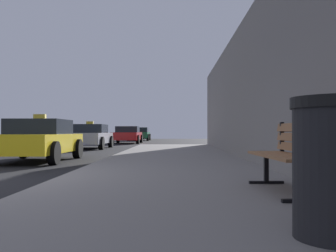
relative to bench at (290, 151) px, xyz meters
name	(u,v)px	position (x,y,z in m)	size (l,w,h in m)	color
sidewalk	(178,182)	(-1.39, 1.48, -0.59)	(4.00, 32.00, 0.15)	gray
building_wall	(312,64)	(0.81, 1.48, 1.35)	(0.70, 32.00, 4.02)	gray
bench	(290,151)	(0.00, 0.00, 0.00)	(0.57, 1.74, 0.89)	#9E6B42
car_yellow	(38,140)	(-5.59, 6.82, -0.02)	(2.02, 4.03, 1.43)	yellow
car_silver	(89,136)	(-5.94, 15.49, -0.01)	(2.06, 4.35, 1.43)	#B7B7BF
car_red	(127,135)	(-4.96, 24.17, -0.01)	(2.05, 4.60, 1.27)	red
car_green	(139,134)	(-4.84, 32.76, -0.02)	(2.05, 4.11, 1.27)	#196638
car_blue	(137,133)	(-5.73, 39.63, -0.02)	(1.96, 4.41, 1.27)	#233899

